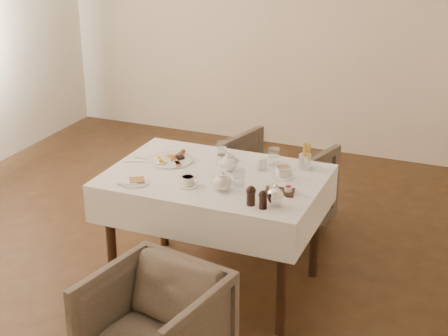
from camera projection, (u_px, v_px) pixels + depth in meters
table at (215, 193)px, 4.13m from camera, size 1.28×0.88×0.75m
armchair_near at (154, 328)px, 3.45m from camera, size 0.72×0.74×0.58m
armchair_far at (271, 188)px, 4.94m from camera, size 0.89×0.90×0.67m
breakfast_plate at (170, 159)px, 4.29m from camera, size 0.29×0.29×0.04m
side_plate at (133, 182)px, 3.97m from camera, size 0.18×0.17×0.02m
teapot_centre at (229, 161)px, 4.12m from camera, size 0.19×0.17×0.12m
teapot_front at (223, 181)px, 3.85m from camera, size 0.16×0.13×0.12m
creamer at (261, 163)px, 4.15m from camera, size 0.07×0.07×0.07m
teacup_near at (188, 182)px, 3.92m from camera, size 0.12×0.12×0.06m
teacup_far at (283, 172)px, 4.04m from camera, size 0.14×0.14×0.07m
glass_left at (222, 148)px, 4.37m from camera, size 0.08×0.08×0.09m
glass_mid at (239, 177)px, 3.93m from camera, size 0.08×0.08×0.10m
glass_right at (274, 156)px, 4.22m from camera, size 0.09×0.09×0.10m
condiment_board at (280, 191)px, 3.84m from camera, size 0.18×0.14×0.04m
pepper_mill_left at (251, 195)px, 3.68m from camera, size 0.07×0.07×0.11m
pepper_mill_right at (263, 199)px, 3.64m from camera, size 0.07×0.07×0.10m
silver_pot at (275, 195)px, 3.67m from camera, size 0.14×0.13×0.12m
fries_cup at (305, 158)px, 4.15m from camera, size 0.08×0.08×0.16m
cutlery_fork at (147, 159)px, 4.31m from camera, size 0.19×0.02×0.00m
cutlery_knife at (138, 162)px, 4.27m from camera, size 0.19×0.08×0.00m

